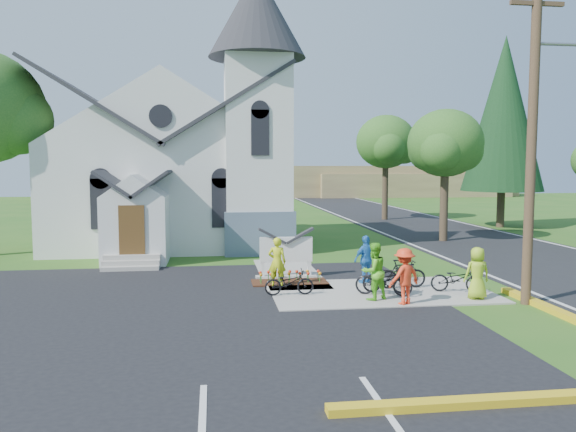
{
  "coord_description": "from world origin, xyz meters",
  "views": [
    {
      "loc": [
        -3.79,
        -16.63,
        4.07
      ],
      "look_at": [
        -0.89,
        5.0,
        2.09
      ],
      "focal_mm": 35.0,
      "sensor_mm": 36.0,
      "label": 1
    }
  ],
  "objects": [
    {
      "name": "church_sign",
      "position": [
        -1.2,
        3.2,
        1.03
      ],
      "size": [
        2.2,
        0.4,
        1.7
      ],
      "color": "#A39E93",
      "rests_on": "ground"
    },
    {
      "name": "sidewalk",
      "position": [
        1.5,
        0.5,
        0.03
      ],
      "size": [
        7.0,
        4.0,
        0.05
      ],
      "primitive_type": "cube",
      "color": "#A39E93",
      "rests_on": "ground"
    },
    {
      "name": "distant_hills",
      "position": [
        3.36,
        56.33,
        2.17
      ],
      "size": [
        61.0,
        10.0,
        5.6
      ],
      "color": "olive",
      "rests_on": "ground"
    },
    {
      "name": "parking_lot",
      "position": [
        -7.0,
        -2.0,
        0.01
      ],
      "size": [
        20.0,
        16.0,
        0.02
      ],
      "primitive_type": "cube",
      "color": "black",
      "rests_on": "ground"
    },
    {
      "name": "utility_pole",
      "position": [
        5.36,
        -1.5,
        5.4
      ],
      "size": [
        3.45,
        0.28,
        10.0
      ],
      "color": "#473223",
      "rests_on": "ground"
    },
    {
      "name": "bike_2",
      "position": [
        1.42,
        -0.08,
        0.51
      ],
      "size": [
        1.86,
        1.27,
        0.93
      ],
      "primitive_type": "imported",
      "rotation": [
        0.0,
        0.0,
        1.16
      ],
      "color": "black",
      "rests_on": "sidewalk"
    },
    {
      "name": "cyclist_3",
      "position": [
        1.68,
        -1.2,
        0.87
      ],
      "size": [
        1.21,
        0.97,
        1.63
      ],
      "primitive_type": "imported",
      "rotation": [
        0.0,
        0.0,
        3.54
      ],
      "color": "#FF3D1C",
      "rests_on": "sidewalk"
    },
    {
      "name": "tree_road_mid",
      "position": [
        9.0,
        24.0,
        5.78
      ],
      "size": [
        4.4,
        4.4,
        7.8
      ],
      "color": "#35281D",
      "rests_on": "ground"
    },
    {
      "name": "ground",
      "position": [
        0.0,
        0.0,
        0.0
      ],
      "size": [
        120.0,
        120.0,
        0.0
      ],
      "primitive_type": "plane",
      "color": "#2A5E1A",
      "rests_on": "ground"
    },
    {
      "name": "bike_3",
      "position": [
        2.34,
        0.82,
        0.53
      ],
      "size": [
        1.61,
        0.51,
        0.95
      ],
      "primitive_type": "imported",
      "rotation": [
        0.0,
        0.0,
        1.61
      ],
      "color": "black",
      "rests_on": "sidewalk"
    },
    {
      "name": "cyclist_4",
      "position": [
        4.07,
        -0.89,
        0.84
      ],
      "size": [
        0.78,
        0.51,
        1.58
      ],
      "primitive_type": "imported",
      "rotation": [
        0.0,
        0.0,
        3.13
      ],
      "color": "#9FC625",
      "rests_on": "sidewalk"
    },
    {
      "name": "flower_bed",
      "position": [
        -1.2,
        2.3,
        0.04
      ],
      "size": [
        2.6,
        1.1,
        0.07
      ],
      "primitive_type": "cube",
      "color": "#3B1D10",
      "rests_on": "ground"
    },
    {
      "name": "bike_0",
      "position": [
        -1.48,
        0.35,
        0.45
      ],
      "size": [
        1.54,
        0.56,
        0.8
      ],
      "primitive_type": "imported",
      "rotation": [
        0.0,
        0.0,
        1.59
      ],
      "color": "black",
      "rests_on": "sidewalk"
    },
    {
      "name": "conifer",
      "position": [
        15.0,
        18.0,
        7.39
      ],
      "size": [
        5.2,
        5.2,
        12.4
      ],
      "color": "#35281D",
      "rests_on": "ground"
    },
    {
      "name": "cyclist_0",
      "position": [
        -1.7,
        1.7,
        0.87
      ],
      "size": [
        0.66,
        0.5,
        1.64
      ],
      "primitive_type": "imported",
      "rotation": [
        0.0,
        0.0,
        2.94
      ],
      "color": "#C6D419",
      "rests_on": "sidewalk"
    },
    {
      "name": "road",
      "position": [
        10.0,
        15.0,
        0.01
      ],
      "size": [
        8.0,
        90.0,
        0.02
      ],
      "primitive_type": "cube",
      "color": "black",
      "rests_on": "ground"
    },
    {
      "name": "bike_4",
      "position": [
        3.87,
        0.05,
        0.48
      ],
      "size": [
        1.72,
        1.05,
        0.86
      ],
      "primitive_type": "imported",
      "rotation": [
        0.0,
        0.0,
        1.25
      ],
      "color": "black",
      "rests_on": "sidewalk"
    },
    {
      "name": "cyclist_1",
      "position": [
        0.95,
        -0.56,
        0.91
      ],
      "size": [
        1.02,
        0.92,
        1.72
      ],
      "primitive_type": "imported",
      "rotation": [
        0.0,
        0.0,
        3.53
      ],
      "color": "#60D127",
      "rests_on": "sidewalk"
    },
    {
      "name": "cyclist_2",
      "position": [
        1.37,
        1.77,
        0.87
      ],
      "size": [
        1.04,
        0.71,
        1.64
      ],
      "primitive_type": "imported",
      "rotation": [
        0.0,
        0.0,
        3.5
      ],
      "color": "blue",
      "rests_on": "sidewalk"
    },
    {
      "name": "church",
      "position": [
        -5.48,
        12.48,
        5.25
      ],
      "size": [
        12.35,
        12.0,
        13.0
      ],
      "color": "silver",
      "rests_on": "ground"
    },
    {
      "name": "tree_road_near",
      "position": [
        8.5,
        12.0,
        5.21
      ],
      "size": [
        4.0,
        4.0,
        7.05
      ],
      "color": "#35281D",
      "rests_on": "ground"
    },
    {
      "name": "bike_1",
      "position": [
        1.6,
        0.21,
        0.5
      ],
      "size": [
        1.56,
        0.88,
        0.9
      ],
      "primitive_type": "imported",
      "rotation": [
        0.0,
        0.0,
        1.24
      ],
      "color": "black",
      "rests_on": "sidewalk"
    }
  ]
}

